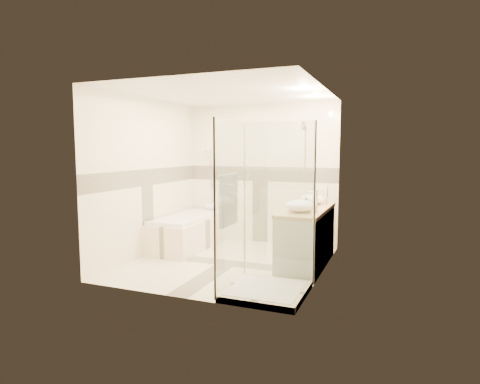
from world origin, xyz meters
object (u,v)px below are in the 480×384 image
at_px(vessel_sink_near, 313,199).
at_px(vanity, 307,237).
at_px(amenity_bottle_b, 307,203).
at_px(amenity_bottle_a, 306,203).
at_px(vessel_sink_far, 300,206).
at_px(shower_enclosure, 259,250).
at_px(bathtub, 188,230).

bearing_deg(vessel_sink_near, vanity, -87.61).
distance_m(vanity, amenity_bottle_b, 0.50).
bearing_deg(amenity_bottle_b, amenity_bottle_a, -90.00).
height_order(vessel_sink_near, vessel_sink_far, vessel_sink_far).
bearing_deg(amenity_bottle_a, amenity_bottle_b, 90.00).
distance_m(shower_enclosure, vessel_sink_far, 1.04).
bearing_deg(bathtub, shower_enclosure, -41.10).
distance_m(bathtub, vessel_sink_far, 2.33).
bearing_deg(amenity_bottle_a, vessel_sink_far, -90.00).
distance_m(shower_enclosure, amenity_bottle_b, 1.44).
xyz_separation_m(vessel_sink_near, vessel_sink_far, (0.00, -0.84, 0.01)).
bearing_deg(vessel_sink_far, vessel_sink_near, 90.00).
xyz_separation_m(vanity, vessel_sink_near, (-0.02, 0.48, 0.50)).
xyz_separation_m(vanity, amenity_bottle_a, (-0.02, -0.01, 0.51)).
bearing_deg(vanity, shower_enclosure, -102.97).
xyz_separation_m(shower_enclosure, amenity_bottle_a, (0.27, 1.26, 0.43)).
relative_size(amenity_bottle_a, amenity_bottle_b, 1.27).
xyz_separation_m(vanity, vessel_sink_far, (-0.02, -0.36, 0.51)).
bearing_deg(amenity_bottle_a, shower_enclosure, -102.25).
xyz_separation_m(bathtub, amenity_bottle_a, (2.13, -0.36, 0.63)).
distance_m(amenity_bottle_a, amenity_bottle_b, 0.10).
height_order(bathtub, vessel_sink_far, vessel_sink_far).
bearing_deg(bathtub, vanity, -9.25).
relative_size(vanity, amenity_bottle_b, 12.34).
relative_size(bathtub, shower_enclosure, 0.83).
bearing_deg(amenity_bottle_b, vanity, -76.22).
xyz_separation_m(bathtub, vanity, (2.15, -0.35, 0.12)).
bearing_deg(vessel_sink_far, vanity, 86.86).
relative_size(bathtub, amenity_bottle_a, 10.21).
bearing_deg(bathtub, amenity_bottle_a, -9.71).
distance_m(shower_enclosure, vessel_sink_near, 1.82).
bearing_deg(vanity, vessel_sink_near, 92.39).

